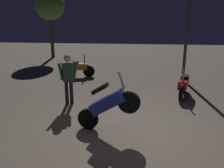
{
  "coord_description": "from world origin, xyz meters",
  "views": [
    {
      "loc": [
        0.27,
        -5.78,
        2.91
      ],
      "look_at": [
        -0.45,
        0.87,
        1.0
      ],
      "focal_mm": 38.5,
      "sensor_mm": 36.0,
      "label": 1
    }
  ],
  "objects_px": {
    "motorcycle_red_parked_right": "(183,85)",
    "streetlamp_near": "(189,0)",
    "motorcycle_blue_foreground": "(108,104)",
    "motorcycle_orange_parked_left": "(78,68)",
    "person_rider_beside": "(68,75)"
  },
  "relations": [
    {
      "from": "motorcycle_orange_parked_left",
      "to": "streetlamp_near",
      "type": "height_order",
      "value": "streetlamp_near"
    },
    {
      "from": "motorcycle_orange_parked_left",
      "to": "motorcycle_blue_foreground",
      "type": "bearing_deg",
      "value": -68.16
    },
    {
      "from": "motorcycle_blue_foreground",
      "to": "motorcycle_orange_parked_left",
      "type": "bearing_deg",
      "value": 122.11
    },
    {
      "from": "motorcycle_blue_foreground",
      "to": "motorcycle_red_parked_right",
      "type": "distance_m",
      "value": 3.96
    },
    {
      "from": "streetlamp_near",
      "to": "motorcycle_red_parked_right",
      "type": "bearing_deg",
      "value": -99.88
    },
    {
      "from": "motorcycle_blue_foreground",
      "to": "person_rider_beside",
      "type": "distance_m",
      "value": 2.44
    },
    {
      "from": "motorcycle_red_parked_right",
      "to": "streetlamp_near",
      "type": "xyz_separation_m",
      "value": [
        0.42,
        2.4,
        3.11
      ]
    },
    {
      "from": "motorcycle_red_parked_right",
      "to": "person_rider_beside",
      "type": "relative_size",
      "value": 0.95
    },
    {
      "from": "motorcycle_blue_foreground",
      "to": "person_rider_beside",
      "type": "xyz_separation_m",
      "value": [
        -1.55,
        1.87,
        0.27
      ]
    },
    {
      "from": "person_rider_beside",
      "to": "streetlamp_near",
      "type": "xyz_separation_m",
      "value": [
        4.4,
        3.64,
        2.54
      ]
    },
    {
      "from": "motorcycle_blue_foreground",
      "to": "streetlamp_near",
      "type": "bearing_deg",
      "value": 73.52
    },
    {
      "from": "motorcycle_orange_parked_left",
      "to": "person_rider_beside",
      "type": "bearing_deg",
      "value": -79.72
    },
    {
      "from": "motorcycle_blue_foreground",
      "to": "streetlamp_near",
      "type": "xyz_separation_m",
      "value": [
        2.85,
        5.5,
        2.81
      ]
    },
    {
      "from": "motorcycle_blue_foreground",
      "to": "motorcycle_red_parked_right",
      "type": "relative_size",
      "value": 1.02
    },
    {
      "from": "motorcycle_blue_foreground",
      "to": "person_rider_beside",
      "type": "relative_size",
      "value": 0.97
    }
  ]
}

